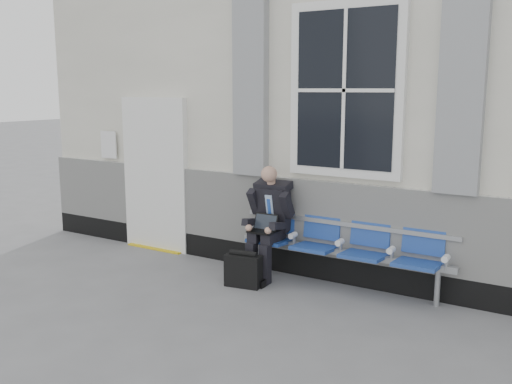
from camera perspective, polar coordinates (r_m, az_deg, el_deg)
The scene contains 3 objects.
bench at distance 6.63m, azimuth 8.61°, elevation -4.84°, with size 2.60×0.47×0.91m.
businessman at distance 6.86m, azimuth 1.32°, elevation -2.54°, with size 0.54×0.73×1.37m.
briefcase at distance 6.67m, azimuth -1.28°, elevation -7.80°, with size 0.44×0.24×0.43m.
Camera 1 is at (0.39, -4.58, 2.27)m, focal length 40.00 mm.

